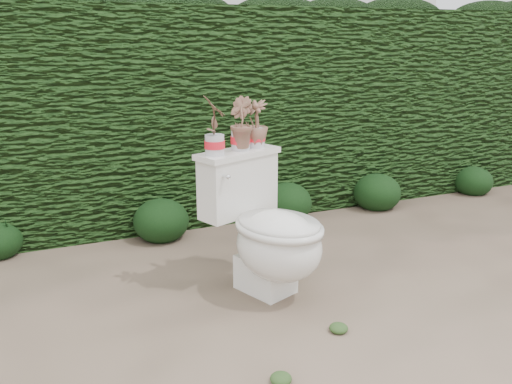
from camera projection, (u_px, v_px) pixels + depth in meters
name	position (u px, v px, depth m)	size (l,w,h in m)	color
ground	(278.00, 285.00, 3.14)	(60.00, 60.00, 0.00)	gray
hedge	(194.00, 113.00, 4.33)	(8.00, 1.00, 1.60)	#254B19
toilet	(268.00, 232.00, 2.97)	(0.67, 0.80, 0.78)	silver
potted_plant_left	(214.00, 127.00, 2.86)	(0.16, 0.11, 0.30)	#1F6524
potted_plant_center	(240.00, 125.00, 2.99)	(0.15, 0.12, 0.28)	#1F6524
potted_plant_right	(256.00, 125.00, 3.07)	(0.14, 0.14, 0.25)	#1F6524
liriope_clump_2	(161.00, 217.00, 3.83)	(0.39, 0.39, 0.32)	black
liriope_clump_3	(286.00, 199.00, 4.24)	(0.40, 0.40, 0.32)	black
liriope_clump_4	(377.00, 189.00, 4.52)	(0.40, 0.40, 0.32)	black
liriope_clump_5	(474.00, 178.00, 4.95)	(0.34, 0.34, 0.28)	black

